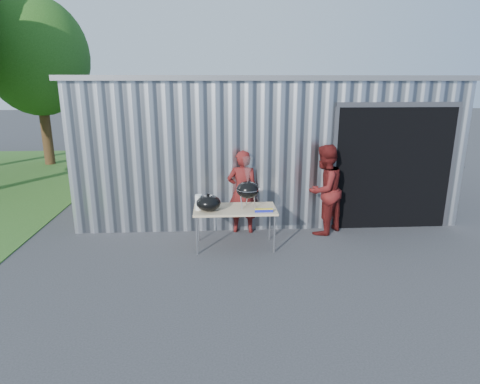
{
  "coord_description": "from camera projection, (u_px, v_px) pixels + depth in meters",
  "views": [
    {
      "loc": [
        -0.31,
        -6.12,
        2.98
      ],
      "look_at": [
        0.11,
        0.87,
        1.05
      ],
      "focal_mm": 30.0,
      "sensor_mm": 36.0,
      "label": 1
    }
  ],
  "objects": [
    {
      "name": "grill_lid",
      "position": [
        208.0,
        203.0,
        7.15
      ],
      "size": [
        0.44,
        0.44,
        0.32
      ],
      "color": "black",
      "rests_on": "folding_table"
    },
    {
      "name": "building",
      "position": [
        261.0,
        137.0,
        10.76
      ],
      "size": [
        8.2,
        6.2,
        3.1
      ],
      "color": "silver",
      "rests_on": "ground"
    },
    {
      "name": "foil_box",
      "position": [
        264.0,
        210.0,
        7.09
      ],
      "size": [
        0.32,
        0.05,
        0.06
      ],
      "color": "#171E96",
      "rests_on": "folding_table"
    },
    {
      "name": "tree_far",
      "position": [
        37.0,
        57.0,
        13.97
      ],
      "size": [
        3.54,
        3.54,
        5.86
      ],
      "color": "#442D19",
      "rests_on": "ground"
    },
    {
      "name": "person_bystander",
      "position": [
        324.0,
        190.0,
        7.97
      ],
      "size": [
        1.11,
        1.1,
        1.81
      ],
      "primitive_type": "imported",
      "rotation": [
        0.0,
        0.0,
        3.87
      ],
      "color": "#591514",
      "rests_on": "ground"
    },
    {
      "name": "ground",
      "position": [
        236.0,
        266.0,
        6.7
      ],
      "size": [
        80.0,
        80.0,
        0.0
      ],
      "primitive_type": "plane",
      "color": "#313134"
    },
    {
      "name": "folding_table",
      "position": [
        235.0,
        210.0,
        7.32
      ],
      "size": [
        1.5,
        0.75,
        0.75
      ],
      "color": "tan",
      "rests_on": "ground"
    },
    {
      "name": "person_cook",
      "position": [
        243.0,
        192.0,
        8.05
      ],
      "size": [
        0.66,
        0.47,
        1.69
      ],
      "primitive_type": "imported",
      "rotation": [
        0.0,
        0.0,
        3.03
      ],
      "color": "#591514",
      "rests_on": "ground"
    },
    {
      "name": "white_tub",
      "position": [
        205.0,
        202.0,
        7.49
      ],
      "size": [
        0.2,
        0.15,
        0.1
      ],
      "primitive_type": "cube",
      "color": "white",
      "rests_on": "folding_table"
    },
    {
      "name": "kettle_grill",
      "position": [
        248.0,
        185.0,
        7.27
      ],
      "size": [
        0.42,
        0.42,
        0.93
      ],
      "color": "black",
      "rests_on": "folding_table"
    },
    {
      "name": "paper_towels",
      "position": [
        199.0,
        202.0,
        7.19
      ],
      "size": [
        0.12,
        0.12,
        0.28
      ],
      "primitive_type": "cylinder",
      "color": "white",
      "rests_on": "folding_table"
    }
  ]
}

